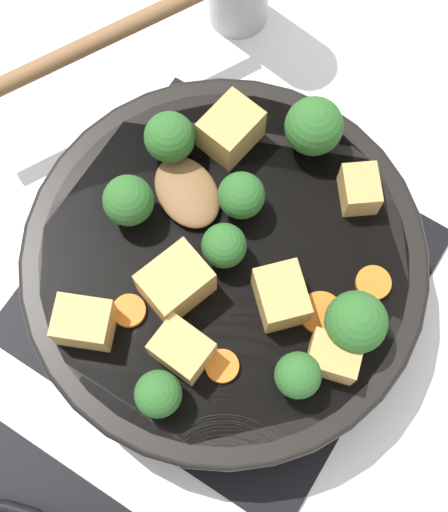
% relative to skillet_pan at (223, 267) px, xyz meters
% --- Properties ---
extents(ground_plane, '(2.40, 2.40, 0.00)m').
position_rel_skillet_pan_xyz_m(ground_plane, '(0.00, -0.00, -0.06)').
color(ground_plane, white).
extents(front_burner_grate, '(0.31, 0.31, 0.03)m').
position_rel_skillet_pan_xyz_m(front_burner_grate, '(0.00, -0.00, -0.04)').
color(front_burner_grate, black).
rests_on(front_burner_grate, ground_plane).
extents(skillet_pan, '(0.33, 0.43, 0.05)m').
position_rel_skillet_pan_xyz_m(skillet_pan, '(0.00, 0.00, 0.00)').
color(skillet_pan, black).
rests_on(skillet_pan, front_burner_grate).
extents(wooden_spoon, '(0.26, 0.24, 0.02)m').
position_rel_skillet_pan_xyz_m(wooden_spoon, '(0.14, -0.08, 0.03)').
color(wooden_spoon, brown).
rests_on(wooden_spoon, skillet_pan).
extents(tofu_cube_center_large, '(0.06, 0.06, 0.03)m').
position_rel_skillet_pan_xyz_m(tofu_cube_center_large, '(-0.06, 0.01, 0.04)').
color(tofu_cube_center_large, tan).
rests_on(tofu_cube_center_large, skillet_pan).
extents(tofu_cube_near_handle, '(0.04, 0.05, 0.04)m').
position_rel_skillet_pan_xyz_m(tofu_cube_near_handle, '(0.05, -0.09, 0.04)').
color(tofu_cube_near_handle, tan).
rests_on(tofu_cube_near_handle, skillet_pan).
extents(tofu_cube_east_chunk, '(0.04, 0.04, 0.03)m').
position_rel_skillet_pan_xyz_m(tofu_cube_east_chunk, '(-0.11, 0.03, 0.04)').
color(tofu_cube_east_chunk, tan).
rests_on(tofu_cube_east_chunk, skillet_pan).
extents(tofu_cube_west_chunk, '(0.04, 0.05, 0.03)m').
position_rel_skillet_pan_xyz_m(tofu_cube_west_chunk, '(-0.06, -0.10, 0.04)').
color(tofu_cube_west_chunk, tan).
rests_on(tofu_cube_west_chunk, skillet_pan).
extents(tofu_cube_back_piece, '(0.05, 0.06, 0.04)m').
position_rel_skillet_pan_xyz_m(tofu_cube_back_piece, '(0.02, 0.04, 0.04)').
color(tofu_cube_back_piece, tan).
rests_on(tofu_cube_back_piece, skillet_pan).
extents(tofu_cube_front_piece, '(0.05, 0.05, 0.03)m').
position_rel_skillet_pan_xyz_m(tofu_cube_front_piece, '(0.06, 0.10, 0.04)').
color(tofu_cube_front_piece, tan).
rests_on(tofu_cube_front_piece, skillet_pan).
extents(tofu_cube_mid_small, '(0.04, 0.04, 0.03)m').
position_rel_skillet_pan_xyz_m(tofu_cube_mid_small, '(-0.02, 0.08, 0.04)').
color(tofu_cube_mid_small, tan).
rests_on(tofu_cube_mid_small, skillet_pan).
extents(broccoli_floret_near_spoon, '(0.05, 0.05, 0.05)m').
position_rel_skillet_pan_xyz_m(broccoli_floret_near_spoon, '(-0.11, -0.00, 0.05)').
color(broccoli_floret_near_spoon, '#709956').
rests_on(broccoli_floret_near_spoon, skillet_pan).
extents(broccoli_floret_center_top, '(0.03, 0.03, 0.04)m').
position_rel_skillet_pan_xyz_m(broccoli_floret_center_top, '(-0.10, 0.05, 0.05)').
color(broccoli_floret_center_top, '#709956').
rests_on(broccoli_floret_center_top, skillet_pan).
extents(broccoli_floret_east_rim, '(0.03, 0.03, 0.04)m').
position_rel_skillet_pan_xyz_m(broccoli_floret_east_rim, '(-0.02, 0.12, 0.05)').
color(broccoli_floret_east_rim, '#709956').
rests_on(broccoli_floret_east_rim, skillet_pan).
extents(broccoli_floret_west_rim, '(0.04, 0.04, 0.05)m').
position_rel_skillet_pan_xyz_m(broccoli_floret_west_rim, '(0.01, -0.04, 0.05)').
color(broccoli_floret_west_rim, '#709956').
rests_on(broccoli_floret_west_rim, skillet_pan).
extents(broccoli_floret_north_edge, '(0.04, 0.04, 0.05)m').
position_rel_skillet_pan_xyz_m(broccoli_floret_north_edge, '(0.09, -0.06, 0.05)').
color(broccoli_floret_north_edge, '#709956').
rests_on(broccoli_floret_north_edge, skillet_pan).
extents(broccoli_floret_south_cluster, '(0.04, 0.04, 0.04)m').
position_rel_skillet_pan_xyz_m(broccoli_floret_south_cluster, '(-0.00, -0.01, 0.05)').
color(broccoli_floret_south_cluster, '#709956').
rests_on(broccoli_floret_south_cluster, skillet_pan).
extents(broccoli_floret_mid_floret, '(0.04, 0.04, 0.05)m').
position_rel_skillet_pan_xyz_m(broccoli_floret_mid_floret, '(0.08, 0.01, 0.05)').
color(broccoli_floret_mid_floret, '#709956').
rests_on(broccoli_floret_mid_floret, skillet_pan).
extents(broccoli_floret_small_inner, '(0.05, 0.05, 0.05)m').
position_rel_skillet_pan_xyz_m(broccoli_floret_small_inner, '(-0.01, -0.13, 0.05)').
color(broccoli_floret_small_inner, '#709956').
rests_on(broccoli_floret_small_inner, skillet_pan).
extents(carrot_slice_orange_thin, '(0.03, 0.03, 0.01)m').
position_rel_skillet_pan_xyz_m(carrot_slice_orange_thin, '(-0.11, -0.04, 0.03)').
color(carrot_slice_orange_thin, orange).
rests_on(carrot_slice_orange_thin, skillet_pan).
extents(carrot_slice_near_center, '(0.03, 0.03, 0.01)m').
position_rel_skillet_pan_xyz_m(carrot_slice_near_center, '(-0.09, 0.00, 0.03)').
color(carrot_slice_near_center, orange).
rests_on(carrot_slice_near_center, skillet_pan).
extents(carrot_slice_edge_slice, '(0.03, 0.03, 0.01)m').
position_rel_skillet_pan_xyz_m(carrot_slice_edge_slice, '(-0.05, 0.07, 0.03)').
color(carrot_slice_edge_slice, orange).
rests_on(carrot_slice_edge_slice, skillet_pan).
extents(carrot_slice_under_broccoli, '(0.03, 0.03, 0.01)m').
position_rel_skillet_pan_xyz_m(carrot_slice_under_broccoli, '(0.04, 0.08, 0.03)').
color(carrot_slice_under_broccoli, orange).
rests_on(carrot_slice_under_broccoli, skillet_pan).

